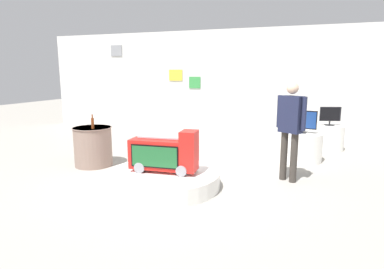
{
  "coord_description": "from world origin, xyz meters",
  "views": [
    {
      "loc": [
        2.19,
        -5.22,
        1.88
      ],
      "look_at": [
        0.27,
        0.36,
        0.76
      ],
      "focal_mm": 30.19,
      "sensor_mm": 36.0,
      "label": 1
    }
  ],
  "objects_px": {
    "display_pedestal_center_rear": "(328,138)",
    "tv_on_center_rear": "(330,115)",
    "side_table_round": "(93,146)",
    "display_pedestal_left_rear": "(301,147)",
    "bottle_on_side_table": "(93,123)",
    "novelty_firetruck_tv": "(165,155)",
    "tv_on_left_rear": "(303,120)",
    "shopper_browsing_near_truck": "(291,124)",
    "main_display_pedestal": "(164,179)"
  },
  "relations": [
    {
      "from": "display_pedestal_center_rear",
      "to": "tv_on_center_rear",
      "type": "bearing_deg",
      "value": -107.13
    },
    {
      "from": "display_pedestal_center_rear",
      "to": "side_table_round",
      "type": "relative_size",
      "value": 0.9
    },
    {
      "from": "display_pedestal_left_rear",
      "to": "bottle_on_side_table",
      "type": "height_order",
      "value": "bottle_on_side_table"
    },
    {
      "from": "novelty_firetruck_tv",
      "to": "display_pedestal_center_rear",
      "type": "distance_m",
      "value": 4.7
    },
    {
      "from": "tv_on_left_rear",
      "to": "shopper_browsing_near_truck",
      "type": "height_order",
      "value": "shopper_browsing_near_truck"
    },
    {
      "from": "novelty_firetruck_tv",
      "to": "tv_on_center_rear",
      "type": "distance_m",
      "value": 4.7
    },
    {
      "from": "main_display_pedestal",
      "to": "display_pedestal_left_rear",
      "type": "distance_m",
      "value": 3.3
    },
    {
      "from": "main_display_pedestal",
      "to": "bottle_on_side_table",
      "type": "bearing_deg",
      "value": 161.91
    },
    {
      "from": "tv_on_left_rear",
      "to": "bottle_on_side_table",
      "type": "xyz_separation_m",
      "value": [
        -3.95,
        -1.9,
        0.02
      ]
    },
    {
      "from": "tv_on_left_rear",
      "to": "side_table_round",
      "type": "xyz_separation_m",
      "value": [
        -4.07,
        -1.76,
        -0.48
      ]
    },
    {
      "from": "tv_on_center_rear",
      "to": "main_display_pedestal",
      "type": "bearing_deg",
      "value": -126.38
    },
    {
      "from": "display_pedestal_center_rear",
      "to": "side_table_round",
      "type": "bearing_deg",
      "value": -146.82
    },
    {
      "from": "display_pedestal_left_rear",
      "to": "tv_on_center_rear",
      "type": "height_order",
      "value": "tv_on_center_rear"
    },
    {
      "from": "display_pedestal_left_rear",
      "to": "display_pedestal_center_rear",
      "type": "relative_size",
      "value": 1.19
    },
    {
      "from": "main_display_pedestal",
      "to": "display_pedestal_left_rear",
      "type": "bearing_deg",
      "value": 48.95
    },
    {
      "from": "display_pedestal_center_rear",
      "to": "novelty_firetruck_tv",
      "type": "bearing_deg",
      "value": -126.09
    },
    {
      "from": "novelty_firetruck_tv",
      "to": "tv_on_left_rear",
      "type": "bearing_deg",
      "value": 49.26
    },
    {
      "from": "shopper_browsing_near_truck",
      "to": "novelty_firetruck_tv",
      "type": "bearing_deg",
      "value": -152.27
    },
    {
      "from": "tv_on_left_rear",
      "to": "bottle_on_side_table",
      "type": "bearing_deg",
      "value": -154.31
    },
    {
      "from": "tv_on_left_rear",
      "to": "side_table_round",
      "type": "distance_m",
      "value": 4.46
    },
    {
      "from": "display_pedestal_center_rear",
      "to": "main_display_pedestal",
      "type": "bearing_deg",
      "value": -126.36
    },
    {
      "from": "display_pedestal_left_rear",
      "to": "side_table_round",
      "type": "xyz_separation_m",
      "value": [
        -4.07,
        -1.76,
        0.1
      ]
    },
    {
      "from": "novelty_firetruck_tv",
      "to": "tv_on_center_rear",
      "type": "height_order",
      "value": "tv_on_center_rear"
    },
    {
      "from": "display_pedestal_center_rear",
      "to": "bottle_on_side_table",
      "type": "height_order",
      "value": "bottle_on_side_table"
    },
    {
      "from": "display_pedestal_left_rear",
      "to": "shopper_browsing_near_truck",
      "type": "height_order",
      "value": "shopper_browsing_near_truck"
    },
    {
      "from": "side_table_round",
      "to": "main_display_pedestal",
      "type": "bearing_deg",
      "value": -20.73
    },
    {
      "from": "novelty_firetruck_tv",
      "to": "bottle_on_side_table",
      "type": "bearing_deg",
      "value": 161.98
    },
    {
      "from": "tv_on_left_rear",
      "to": "display_pedestal_center_rear",
      "type": "bearing_deg",
      "value": 64.46
    },
    {
      "from": "display_pedestal_center_rear",
      "to": "tv_on_center_rear",
      "type": "height_order",
      "value": "tv_on_center_rear"
    },
    {
      "from": "main_display_pedestal",
      "to": "side_table_round",
      "type": "bearing_deg",
      "value": 159.27
    },
    {
      "from": "novelty_firetruck_tv",
      "to": "tv_on_left_rear",
      "type": "distance_m",
      "value": 3.3
    },
    {
      "from": "display_pedestal_left_rear",
      "to": "shopper_browsing_near_truck",
      "type": "relative_size",
      "value": 0.5
    },
    {
      "from": "bottle_on_side_table",
      "to": "shopper_browsing_near_truck",
      "type": "relative_size",
      "value": 0.16
    },
    {
      "from": "main_display_pedestal",
      "to": "novelty_firetruck_tv",
      "type": "relative_size",
      "value": 1.63
    },
    {
      "from": "tv_on_left_rear",
      "to": "display_pedestal_center_rear",
      "type": "height_order",
      "value": "tv_on_left_rear"
    },
    {
      "from": "tv_on_left_rear",
      "to": "bottle_on_side_table",
      "type": "distance_m",
      "value": 4.38
    },
    {
      "from": "novelty_firetruck_tv",
      "to": "shopper_browsing_near_truck",
      "type": "relative_size",
      "value": 0.66
    },
    {
      "from": "display_pedestal_left_rear",
      "to": "side_table_round",
      "type": "distance_m",
      "value": 4.44
    },
    {
      "from": "display_pedestal_left_rear",
      "to": "display_pedestal_center_rear",
      "type": "xyz_separation_m",
      "value": [
        0.63,
        1.31,
        0.0
      ]
    },
    {
      "from": "main_display_pedestal",
      "to": "bottle_on_side_table",
      "type": "distance_m",
      "value": 2.03
    },
    {
      "from": "tv_on_left_rear",
      "to": "display_pedestal_left_rear",
      "type": "bearing_deg",
      "value": 101.46
    },
    {
      "from": "display_pedestal_left_rear",
      "to": "tv_on_center_rear",
      "type": "relative_size",
      "value": 1.74
    },
    {
      "from": "display_pedestal_center_rear",
      "to": "tv_on_center_rear",
      "type": "relative_size",
      "value": 1.46
    },
    {
      "from": "main_display_pedestal",
      "to": "tv_on_left_rear",
      "type": "xyz_separation_m",
      "value": [
        2.16,
        2.48,
        0.76
      ]
    },
    {
      "from": "side_table_round",
      "to": "shopper_browsing_near_truck",
      "type": "distance_m",
      "value": 3.92
    },
    {
      "from": "display_pedestal_left_rear",
      "to": "display_pedestal_center_rear",
      "type": "height_order",
      "value": "same"
    },
    {
      "from": "display_pedestal_left_rear",
      "to": "side_table_round",
      "type": "relative_size",
      "value": 1.07
    },
    {
      "from": "bottle_on_side_table",
      "to": "shopper_browsing_near_truck",
      "type": "height_order",
      "value": "shopper_browsing_near_truck"
    },
    {
      "from": "display_pedestal_center_rear",
      "to": "shopper_browsing_near_truck",
      "type": "relative_size",
      "value": 0.42
    },
    {
      "from": "tv_on_center_rear",
      "to": "bottle_on_side_table",
      "type": "distance_m",
      "value": 5.58
    }
  ]
}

